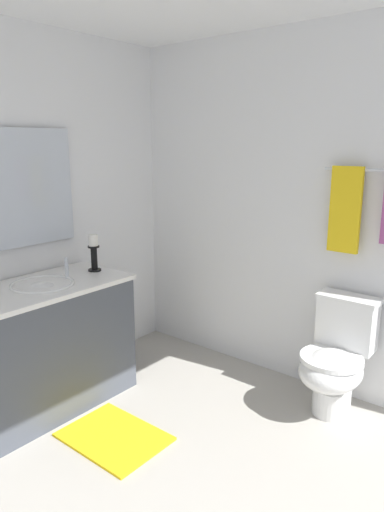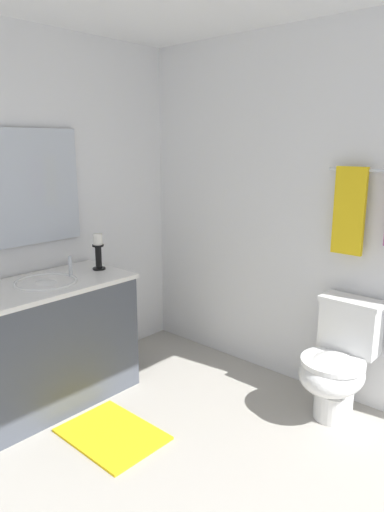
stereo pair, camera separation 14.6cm
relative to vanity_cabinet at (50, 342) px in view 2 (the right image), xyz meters
The scene contains 11 objects.
floor 1.09m from the vanity_cabinet, ahead, with size 2.65×2.76×0.02m, color #B2ADA3.
wall_back 1.87m from the vanity_cabinet, 53.68° to the left, with size 2.65×0.04×2.45m, color white.
wall_left 0.87m from the vanity_cabinet, behind, with size 0.04×2.76×2.45m, color white.
vanity_cabinet is the anchor object (origin of this frame).
sink_basin 0.37m from the vanity_cabinet, 90.00° to the left, with size 0.40×0.40×0.24m.
mirror 1.03m from the vanity_cabinet, behind, with size 0.02×0.93×0.77m, color silver.
candle_holder_tall 0.69m from the vanity_cabinet, 90.90° to the left, with size 0.09×0.09×0.26m.
toilet 1.86m from the vanity_cabinet, 35.50° to the left, with size 0.39×0.54×0.75m.
towel_bar 2.34m from the vanity_cabinet, 39.46° to the left, with size 0.02×0.02×0.63m, color silver.
towel_near_vanity 2.11m from the vanity_cabinet, 42.04° to the left, with size 0.20×0.03×0.54m, color yellow.
bath_mat 0.75m from the vanity_cabinet, ahead, with size 0.60×0.44×0.02m, color yellow.
Camera 2 is at (1.62, -1.48, 1.69)m, focal length 32.68 mm.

